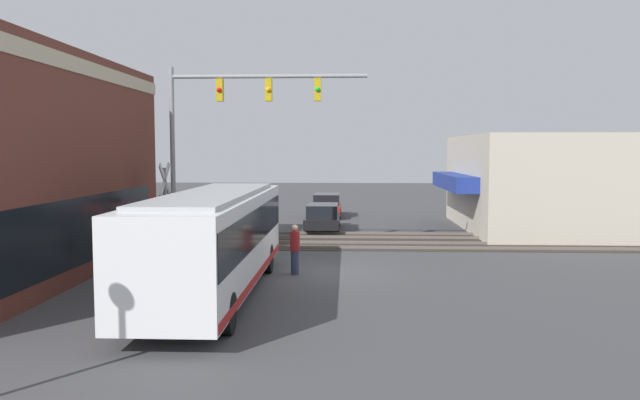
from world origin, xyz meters
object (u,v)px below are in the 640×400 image
object	(u,v)px
parked_car_red	(327,206)
pedestrian_at_crossing	(203,234)
city_bus	(214,239)
crossing_signal	(165,200)
pedestrian_near_bus	(295,249)
parked_car_black	(323,218)

from	to	relation	value
parked_car_red	pedestrian_at_crossing	distance (m)	15.94
city_bus	crossing_signal	world-z (taller)	crossing_signal
crossing_signal	parked_car_red	distance (m)	16.46
pedestrian_at_crossing	pedestrian_near_bus	distance (m)	5.35
parked_car_black	pedestrian_near_bus	size ratio (longest dim) A/B	2.73
parked_car_black	pedestrian_near_bus	world-z (taller)	pedestrian_near_bus
crossing_signal	pedestrian_at_crossing	size ratio (longest dim) A/B	2.09
crossing_signal	parked_car_red	size ratio (longest dim) A/B	0.84
parked_car_red	pedestrian_at_crossing	bearing A→B (deg)	163.54
crossing_signal	pedestrian_near_bus	world-z (taller)	crossing_signal
crossing_signal	pedestrian_near_bus	bearing A→B (deg)	-122.68
pedestrian_at_crossing	pedestrian_near_bus	xyz separation A→B (m)	(-3.51, -4.04, -0.05)
city_bus	pedestrian_near_bus	xyz separation A→B (m)	(3.22, -2.12, -0.82)
city_bus	pedestrian_at_crossing	world-z (taller)	city_bus
parked_car_black	pedestrian_near_bus	distance (m)	12.07
city_bus	parked_car_red	world-z (taller)	city_bus
crossing_signal	pedestrian_at_crossing	xyz separation A→B (m)	(-0.08, -1.56, -1.36)
city_bus	crossing_signal	xyz separation A→B (m)	(6.82, 3.48, 0.59)
parked_car_black	pedestrian_at_crossing	xyz separation A→B (m)	(-8.54, 4.52, 0.27)
parked_car_red	pedestrian_at_crossing	size ratio (longest dim) A/B	2.50
crossing_signal	pedestrian_at_crossing	world-z (taller)	crossing_signal
parked_car_black	pedestrian_at_crossing	distance (m)	9.67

